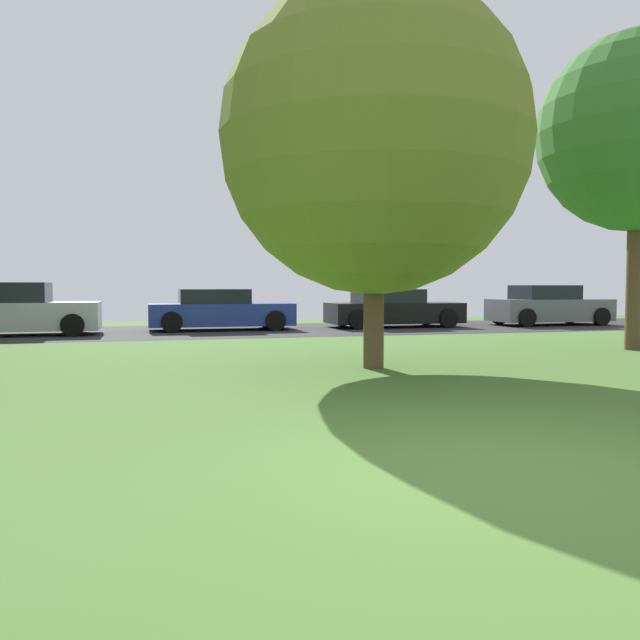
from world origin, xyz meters
The scene contains 8 objects.
ground_plane centered at (0.00, 0.00, 0.00)m, with size 44.00×44.00×0.00m, color #47702D.
road_strip centered at (0.00, 16.00, 0.00)m, with size 44.00×6.40×0.01m, color #28282B.
oak_tree_left centered at (1.21, 6.14, 3.88)m, with size 5.25×5.25×6.50m.
maple_tree_near centered at (7.84, 7.64, 4.74)m, with size 4.32×4.32×6.92m.
parked_car_silver centered at (-6.18, 15.60, 0.69)m, with size 4.47×1.98×1.51m.
parked_car_blue centered at (-0.32, 16.36, 0.61)m, with size 4.53×1.97×1.31m.
parked_car_black centered at (5.55, 16.27, 0.61)m, with size 4.55×2.01×1.30m.
parked_car_grey centered at (11.42, 15.96, 0.66)m, with size 4.27×1.99×1.43m.
Camera 1 is at (-2.52, -4.25, 1.42)m, focal length 36.06 mm.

